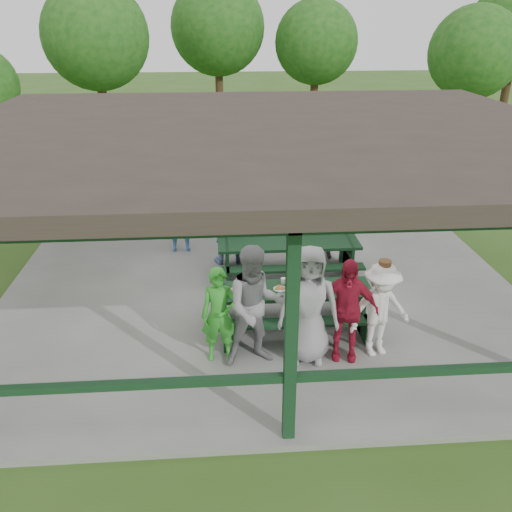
{
  "coord_description": "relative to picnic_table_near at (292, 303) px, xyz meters",
  "views": [
    {
      "loc": [
        -0.82,
        -9.17,
        5.06
      ],
      "look_at": [
        -0.15,
        -0.3,
        1.07
      ],
      "focal_mm": 38.0,
      "sensor_mm": 36.0,
      "label": 1
    }
  ],
  "objects": [
    {
      "name": "picnic_table_far",
      "position": [
        0.2,
        2.0,
        0.01
      ],
      "size": [
        2.86,
        1.39,
        0.75
      ],
      "color": "black",
      "rests_on": "concrete_slab"
    },
    {
      "name": "spectator_lblue",
      "position": [
        -0.99,
        2.79,
        0.39
      ],
      "size": [
        1.65,
        0.62,
        1.74
      ],
      "primitive_type": "imported",
      "rotation": [
        0.0,
        0.0,
        3.21
      ],
      "color": "#839CCB",
      "rests_on": "concrete_slab"
    },
    {
      "name": "ground",
      "position": [
        -0.39,
        1.2,
        -0.58
      ],
      "size": [
        90.0,
        90.0,
        0.0
      ],
      "primitive_type": "plane",
      "color": "#325119",
      "rests_on": "ground"
    },
    {
      "name": "tree_right",
      "position": [
        8.75,
        13.32,
        3.1
      ],
      "size": [
        3.48,
        3.48,
        5.44
      ],
      "color": "#352615",
      "rests_on": "ground"
    },
    {
      "name": "concrete_slab",
      "position": [
        -0.39,
        1.2,
        -0.53
      ],
      "size": [
        10.0,
        8.0,
        0.1
      ],
      "primitive_type": "cube",
      "color": "slate",
      "rests_on": "ground"
    },
    {
      "name": "pickup_truck",
      "position": [
        1.73,
        11.17,
        0.21
      ],
      "size": [
        6.07,
        3.69,
        1.57
      ],
      "primitive_type": "imported",
      "rotation": [
        0.0,
        0.0,
        1.77
      ],
      "color": "silver",
      "rests_on": "ground"
    },
    {
      "name": "picnic_table_near",
      "position": [
        0.0,
        0.0,
        0.0
      ],
      "size": [
        2.66,
        1.39,
        0.75
      ],
      "color": "black",
      "rests_on": "concrete_slab"
    },
    {
      "name": "contestant_white_fedora",
      "position": [
        1.24,
        -0.87,
        0.31
      ],
      "size": [
        1.12,
        0.8,
        1.62
      ],
      "rotation": [
        0.0,
        0.0,
        0.24
      ],
      "color": "silver",
      "rests_on": "concrete_slab"
    },
    {
      "name": "contestant_grey_mid",
      "position": [
        0.11,
        -0.92,
        0.47
      ],
      "size": [
        0.99,
        0.7,
        1.9
      ],
      "primitive_type": "imported",
      "rotation": [
        0.0,
        0.0,
        -0.11
      ],
      "color": "gray",
      "rests_on": "concrete_slab"
    },
    {
      "name": "spectator_grey",
      "position": [
        0.88,
        2.84,
        0.4
      ],
      "size": [
        1.04,
        0.93,
        1.76
      ],
      "primitive_type": "imported",
      "rotation": [
        0.0,
        0.0,
        3.52
      ],
      "color": "gray",
      "rests_on": "concrete_slab"
    },
    {
      "name": "contestant_grey_left",
      "position": [
        -0.69,
        -0.94,
        0.49
      ],
      "size": [
        1.04,
        0.87,
        1.93
      ],
      "primitive_type": "imported",
      "rotation": [
        0.0,
        0.0,
        0.15
      ],
      "color": "gray",
      "rests_on": "concrete_slab"
    },
    {
      "name": "contestant_red",
      "position": [
        0.69,
        -0.91,
        0.36
      ],
      "size": [
        1.05,
        0.61,
        1.68
      ],
      "primitive_type": "imported",
      "rotation": [
        0.0,
        0.0,
        -0.21
      ],
      "color": "#A51730",
      "rests_on": "concrete_slab"
    },
    {
      "name": "tree_left",
      "position": [
        -0.95,
        18.47,
        3.9
      ],
      "size": [
        4.22,
        4.22,
        6.6
      ],
      "color": "#352615",
      "rests_on": "ground"
    },
    {
      "name": "spectator_blue",
      "position": [
        -2.08,
        3.49,
        0.36
      ],
      "size": [
        0.62,
        0.41,
        1.68
      ],
      "primitive_type": "imported",
      "rotation": [
        0.0,
        0.0,
        3.16
      ],
      "color": "#3D64A0",
      "rests_on": "concrete_slab"
    },
    {
      "name": "pavilion_structure",
      "position": [
        -0.39,
        1.2,
        2.59
      ],
      "size": [
        10.6,
        8.6,
        3.24
      ],
      "color": "black",
      "rests_on": "concrete_slab"
    },
    {
      "name": "contestant_green",
      "position": [
        -1.23,
        -0.83,
        0.3
      ],
      "size": [
        0.59,
        0.41,
        1.55
      ],
      "primitive_type": "imported",
      "rotation": [
        0.0,
        0.0,
        -0.06
      ],
      "color": "green",
      "rests_on": "concrete_slab"
    },
    {
      "name": "tree_far_left",
      "position": [
        -5.61,
        14.52,
        3.68
      ],
      "size": [
        4.02,
        4.02,
        6.29
      ],
      "color": "#352615",
      "rests_on": "ground"
    },
    {
      "name": "table_setting",
      "position": [
        0.1,
        0.02,
        0.31
      ],
      "size": [
        2.49,
        0.45,
        0.1
      ],
      "color": "white",
      "rests_on": "picnic_table_near"
    },
    {
      "name": "tree_mid",
      "position": [
        3.38,
        17.53,
        3.3
      ],
      "size": [
        3.67,
        3.67,
        5.73
      ],
      "color": "#352615",
      "rests_on": "ground"
    },
    {
      "name": "farm_trailer",
      "position": [
        -1.7,
        8.76,
        0.02
      ],
      "size": [
        3.48,
        1.93,
        1.2
      ],
      "rotation": [
        0.0,
        0.0,
        -0.2
      ],
      "color": "navy",
      "rests_on": "ground"
    }
  ]
}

